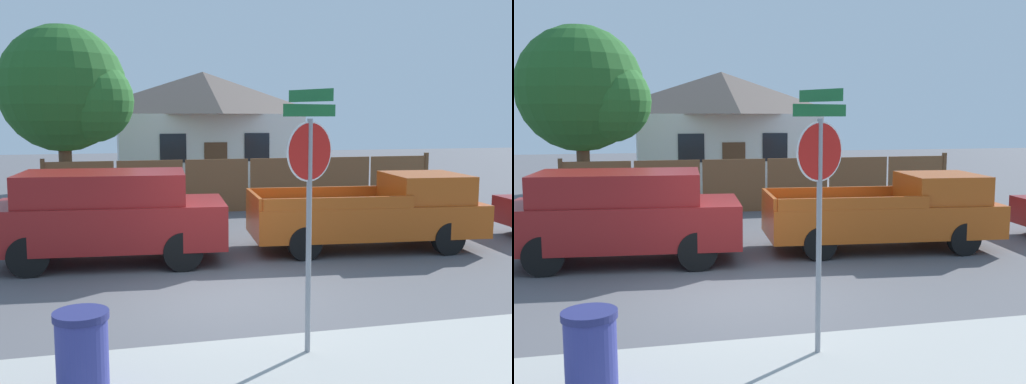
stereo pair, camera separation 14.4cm
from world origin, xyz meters
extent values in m
plane|color=#56565B|center=(0.00, 0.00, 0.00)|extent=(80.00, 80.00, 0.00)
cube|color=brown|center=(-2.76, 8.77, 0.84)|extent=(1.99, 0.06, 1.67)
cube|color=brown|center=(-0.69, 8.77, 0.84)|extent=(1.99, 0.06, 1.67)
cube|color=brown|center=(1.39, 8.77, 0.84)|extent=(1.99, 0.06, 1.67)
cube|color=brown|center=(3.46, 8.77, 0.84)|extent=(1.99, 0.06, 1.67)
cube|color=brown|center=(5.53, 8.77, 0.84)|extent=(1.99, 0.06, 1.67)
cube|color=brown|center=(7.61, 8.77, 0.84)|extent=(1.99, 0.06, 1.67)
cube|color=brown|center=(-3.79, 8.77, 0.89)|extent=(0.12, 0.12, 1.77)
cube|color=brown|center=(8.64, 8.77, 0.89)|extent=(0.12, 0.12, 1.77)
cube|color=white|center=(2.13, 16.35, 1.55)|extent=(7.31, 6.26, 3.10)
pyramid|color=#514742|center=(2.13, 16.35, 4.00)|extent=(7.89, 6.77, 1.81)
cube|color=black|center=(0.48, 13.20, 1.80)|extent=(1.00, 0.04, 1.10)
cube|color=black|center=(3.77, 13.20, 1.80)|extent=(1.00, 0.04, 1.10)
cube|color=brown|center=(2.13, 13.20, 1.00)|extent=(0.90, 0.04, 2.00)
cylinder|color=brown|center=(-3.22, 9.82, 1.20)|extent=(0.40, 0.40, 2.40)
sphere|color=#235B23|center=(-3.22, 9.82, 3.85)|extent=(3.88, 3.88, 3.88)
sphere|color=#266326|center=(-2.34, 9.34, 3.47)|extent=(2.52, 2.52, 2.52)
cube|color=maroon|center=(-1.89, 2.79, 0.82)|extent=(4.82, 2.40, 0.90)
cube|color=maroon|center=(-2.01, 2.80, 1.58)|extent=(3.41, 2.12, 0.62)
cube|color=black|center=(-0.46, 2.67, 1.58)|extent=(0.21, 1.77, 0.52)
cylinder|color=black|center=(-0.38, 3.56, 0.39)|extent=(0.78, 0.22, 0.78)
cylinder|color=black|center=(-0.53, 1.78, 0.39)|extent=(0.78, 0.22, 0.78)
cylinder|color=black|center=(-3.26, 3.81, 0.39)|extent=(0.78, 0.22, 0.78)
cylinder|color=black|center=(-3.41, 2.02, 0.39)|extent=(0.78, 0.22, 0.78)
cube|color=#B74C14|center=(3.74, 2.79, 0.71)|extent=(5.34, 2.40, 0.73)
cube|color=#B74C14|center=(5.17, 2.67, 1.39)|extent=(1.81, 1.95, 0.63)
cube|color=#B74C14|center=(2.94, 3.80, 1.20)|extent=(3.26, 0.35, 0.25)
cube|color=#B74C14|center=(2.79, 1.93, 1.20)|extent=(3.26, 0.35, 0.25)
cube|color=#B74C14|center=(1.19, 3.01, 1.20)|extent=(0.24, 1.87, 0.25)
cylinder|color=black|center=(5.42, 3.53, 0.36)|extent=(0.73, 0.22, 0.73)
cylinder|color=black|center=(5.27, 1.79, 0.36)|extent=(0.73, 0.22, 0.73)
cylinder|color=black|center=(2.21, 3.80, 0.36)|extent=(0.73, 0.22, 0.73)
cylinder|color=black|center=(2.06, 2.06, 0.36)|extent=(0.73, 0.22, 0.73)
cylinder|color=gray|center=(0.55, -2.65, 1.50)|extent=(0.07, 0.07, 2.99)
cylinder|color=red|center=(0.55, -2.65, 2.59)|extent=(0.65, 0.31, 0.71)
cylinder|color=white|center=(0.55, -2.65, 2.59)|extent=(0.69, 0.32, 0.75)
cube|color=#19602D|center=(0.55, -2.65, 3.09)|extent=(0.79, 0.38, 0.15)
cube|color=#19602D|center=(0.55, -2.65, 3.27)|extent=(0.34, 0.71, 0.15)
cylinder|color=navy|center=(-2.21, -3.29, 0.44)|extent=(0.55, 0.55, 0.88)
cylinder|color=navy|center=(-2.21, -3.29, 0.92)|extent=(0.59, 0.59, 0.08)
camera|label=1|loc=(-1.85, -9.68, 3.03)|focal=42.00mm
camera|label=2|loc=(-1.71, -9.71, 3.03)|focal=42.00mm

